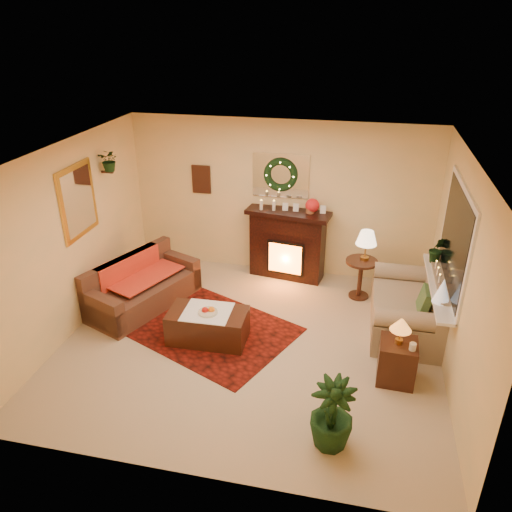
% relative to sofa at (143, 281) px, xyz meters
% --- Properties ---
extents(floor, '(5.00, 5.00, 0.00)m').
position_rel_sofa_xyz_m(floor, '(1.80, -0.60, -0.43)').
color(floor, beige).
rests_on(floor, ground).
extents(ceiling, '(5.00, 5.00, 0.00)m').
position_rel_sofa_xyz_m(ceiling, '(1.80, -0.60, 2.17)').
color(ceiling, white).
rests_on(ceiling, ground).
extents(wall_back, '(5.00, 5.00, 0.00)m').
position_rel_sofa_xyz_m(wall_back, '(1.80, 1.65, 0.87)').
color(wall_back, '#EFD88C').
rests_on(wall_back, ground).
extents(wall_front, '(5.00, 5.00, 0.00)m').
position_rel_sofa_xyz_m(wall_front, '(1.80, -2.85, 0.87)').
color(wall_front, '#EFD88C').
rests_on(wall_front, ground).
extents(wall_left, '(4.50, 4.50, 0.00)m').
position_rel_sofa_xyz_m(wall_left, '(-0.70, -0.60, 0.87)').
color(wall_left, '#EFD88C').
rests_on(wall_left, ground).
extents(wall_right, '(4.50, 4.50, 0.00)m').
position_rel_sofa_xyz_m(wall_right, '(4.30, -0.60, 0.87)').
color(wall_right, '#EFD88C').
rests_on(wall_right, ground).
extents(area_rug, '(2.69, 2.41, 0.01)m').
position_rel_sofa_xyz_m(area_rug, '(1.18, -0.43, -0.42)').
color(area_rug, '#420906').
rests_on(area_rug, floor).
extents(sofa, '(1.39, 1.92, 0.76)m').
position_rel_sofa_xyz_m(sofa, '(0.00, 0.00, 0.00)').
color(sofa, brown).
rests_on(sofa, floor).
extents(red_throw, '(0.72, 1.17, 0.02)m').
position_rel_sofa_xyz_m(red_throw, '(-0.07, 0.12, 0.03)').
color(red_throw, '#B62A13').
rests_on(red_throw, sofa).
extents(fireplace, '(1.26, 0.56, 1.11)m').
position_rel_sofa_xyz_m(fireplace, '(1.97, 1.44, 0.12)').
color(fireplace, black).
rests_on(fireplace, floor).
extents(poinsettia, '(0.22, 0.22, 0.22)m').
position_rel_sofa_xyz_m(poinsettia, '(2.35, 1.44, 0.87)').
color(poinsettia, red).
rests_on(poinsettia, fireplace).
extents(mantel_candle_a, '(0.05, 0.05, 0.16)m').
position_rel_sofa_xyz_m(mantel_candle_a, '(1.53, 1.39, 0.83)').
color(mantel_candle_a, '#FFF5CE').
rests_on(mantel_candle_a, fireplace).
extents(mantel_candle_b, '(0.06, 0.06, 0.17)m').
position_rel_sofa_xyz_m(mantel_candle_b, '(1.74, 1.40, 0.83)').
color(mantel_candle_b, silver).
rests_on(mantel_candle_b, fireplace).
extents(mantel_mirror, '(0.92, 0.02, 0.72)m').
position_rel_sofa_xyz_m(mantel_mirror, '(1.80, 1.63, 1.27)').
color(mantel_mirror, white).
rests_on(mantel_mirror, wall_back).
extents(wreath, '(0.55, 0.11, 0.55)m').
position_rel_sofa_xyz_m(wreath, '(1.80, 1.59, 1.29)').
color(wreath, '#194719').
rests_on(wreath, wall_back).
extents(wall_art, '(0.32, 0.03, 0.48)m').
position_rel_sofa_xyz_m(wall_art, '(0.45, 1.63, 1.12)').
color(wall_art, '#381E11').
rests_on(wall_art, wall_back).
extents(gold_mirror, '(0.03, 0.84, 1.00)m').
position_rel_sofa_xyz_m(gold_mirror, '(-0.68, -0.30, 1.32)').
color(gold_mirror, gold).
rests_on(gold_mirror, wall_left).
extents(hanging_plant, '(0.33, 0.28, 0.36)m').
position_rel_sofa_xyz_m(hanging_plant, '(-0.54, 0.45, 1.54)').
color(hanging_plant, '#194719').
rests_on(hanging_plant, wall_left).
extents(loveseat, '(0.92, 1.59, 0.92)m').
position_rel_sofa_xyz_m(loveseat, '(3.86, 0.21, -0.01)').
color(loveseat, tan).
rests_on(loveseat, floor).
extents(window_frame, '(0.03, 1.86, 1.36)m').
position_rel_sofa_xyz_m(window_frame, '(4.29, -0.05, 1.12)').
color(window_frame, white).
rests_on(window_frame, wall_right).
extents(window_glass, '(0.02, 1.70, 1.22)m').
position_rel_sofa_xyz_m(window_glass, '(4.27, -0.05, 1.12)').
color(window_glass, black).
rests_on(window_glass, wall_right).
extents(window_sill, '(0.22, 1.86, 0.04)m').
position_rel_sofa_xyz_m(window_sill, '(4.18, -0.05, 0.44)').
color(window_sill, white).
rests_on(window_sill, wall_right).
extents(mini_tree, '(0.21, 0.21, 0.32)m').
position_rel_sofa_xyz_m(mini_tree, '(4.16, -0.49, 0.61)').
color(mini_tree, white).
rests_on(mini_tree, window_sill).
extents(sill_plant, '(0.29, 0.23, 0.53)m').
position_rel_sofa_xyz_m(sill_plant, '(4.21, 0.61, 0.66)').
color(sill_plant, '#1D4020').
rests_on(sill_plant, window_sill).
extents(side_table_round, '(0.53, 0.53, 0.64)m').
position_rel_sofa_xyz_m(side_table_round, '(3.20, 0.97, -0.10)').
color(side_table_round, '#4A2B1C').
rests_on(side_table_round, floor).
extents(lamp_cream, '(0.32, 0.32, 0.49)m').
position_rel_sofa_xyz_m(lamp_cream, '(3.24, 1.01, 0.45)').
color(lamp_cream, '#FFDEAB').
rests_on(lamp_cream, side_table_round).
extents(end_table_square, '(0.46, 0.46, 0.54)m').
position_rel_sofa_xyz_m(end_table_square, '(3.70, -0.97, -0.16)').
color(end_table_square, black).
rests_on(end_table_square, floor).
extents(lamp_tiffany, '(0.25, 0.25, 0.37)m').
position_rel_sofa_xyz_m(lamp_tiffany, '(3.69, -0.97, 0.32)').
color(lamp_tiffany, '#FF5A0A').
rests_on(lamp_tiffany, end_table_square).
extents(coffee_table, '(1.07, 0.60, 0.44)m').
position_rel_sofa_xyz_m(coffee_table, '(1.22, -0.66, -0.22)').
color(coffee_table, black).
rests_on(coffee_table, floor).
extents(fruit_bowl, '(0.26, 0.26, 0.06)m').
position_rel_sofa_xyz_m(fruit_bowl, '(1.24, -0.69, 0.02)').
color(fruit_bowl, beige).
rests_on(fruit_bowl, coffee_table).
extents(floor_palm, '(1.67, 1.67, 2.43)m').
position_rel_sofa_xyz_m(floor_palm, '(3.01, -2.17, 0.02)').
color(floor_palm, '#275825').
rests_on(floor_palm, floor).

